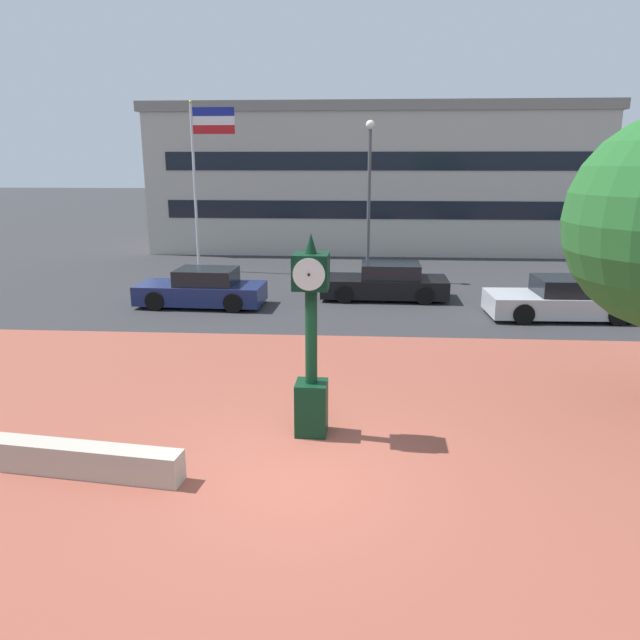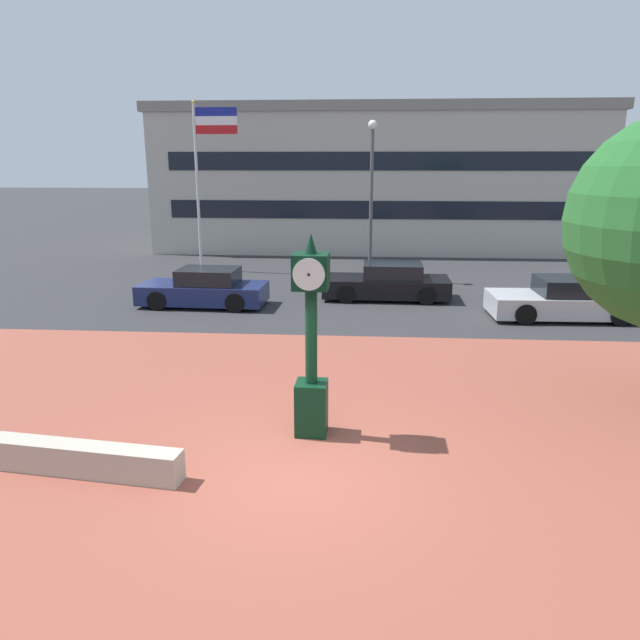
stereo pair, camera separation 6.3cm
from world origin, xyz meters
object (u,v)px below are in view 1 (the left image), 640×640
street_clock (311,346)px  civic_building (372,177)px  flagpole_primary (201,167)px  car_street_near (386,283)px  car_street_far (563,300)px  car_street_distant (202,289)px  street_lamp_post (369,184)px

street_clock → civic_building: 26.49m
street_clock → flagpole_primary: (-6.14, 16.48, 2.86)m
civic_building → car_street_near: bearing=-88.8°
car_street_far → civic_building: civic_building is taller
car_street_distant → civic_building: civic_building is taller
car_street_near → flagpole_primary: 10.26m
civic_building → street_lamp_post: civic_building is taller
car_street_distant → street_lamp_post: street_lamp_post is taller
car_street_distant → flagpole_primary: size_ratio=0.59×
street_clock → car_street_far: size_ratio=0.79×
flagpole_primary → civic_building: 12.47m
street_clock → flagpole_primary: size_ratio=0.50×
car_street_distant → street_lamp_post: size_ratio=0.68×
car_street_distant → flagpole_primary: flagpole_primary is taller
civic_building → street_lamp_post: bearing=-91.5°
street_clock → street_lamp_post: (1.13, 14.68, 2.23)m
car_street_distant → flagpole_primary: (-1.65, 6.81, 3.94)m
car_street_far → street_lamp_post: (-6.06, 5.84, 3.32)m
car_street_distant → civic_building: 18.01m
street_lamp_post → civic_building: bearing=88.5°
street_clock → street_lamp_post: 14.89m
flagpole_primary → street_lamp_post: flagpole_primary is taller
car_street_far → street_lamp_post: size_ratio=0.73×
car_street_distant → flagpole_primary: bearing=15.9°
car_street_far → civic_building: bearing=16.5°
car_street_far → flagpole_primary: 15.87m
civic_building → street_lamp_post: size_ratio=3.77×
street_clock → civic_building: (1.44, 26.36, 2.18)m
street_clock → car_street_far: bearing=52.5°
street_clock → car_street_far: (7.20, 8.84, -1.08)m
car_street_near → civic_building: (-0.31, 15.14, 3.26)m
car_street_near → car_street_distant: bearing=104.8°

